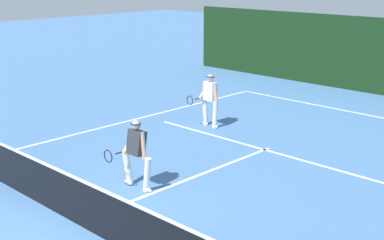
# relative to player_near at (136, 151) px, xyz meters

# --- Properties ---
(ground_plane) EXTENTS (80.00, 80.00, 0.00)m
(ground_plane) POSITION_rel_player_near_xyz_m (0.49, -2.01, -0.88)
(ground_plane) COLOR teal
(court_line_baseline_far) EXTENTS (9.97, 0.10, 0.01)m
(court_line_baseline_far) POSITION_rel_player_near_xyz_m (0.49, 9.62, -0.88)
(court_line_baseline_far) COLOR white
(court_line_baseline_far) RESTS_ON ground_plane
(court_line_service) EXTENTS (8.12, 0.10, 0.01)m
(court_line_service) POSITION_rel_player_near_xyz_m (0.49, 4.20, -0.88)
(court_line_service) COLOR white
(court_line_service) RESTS_ON ground_plane
(court_line_centre) EXTENTS (0.10, 6.40, 0.01)m
(court_line_centre) POSITION_rel_player_near_xyz_m (0.49, 1.19, -0.88)
(court_line_centre) COLOR white
(court_line_centre) RESTS_ON ground_plane
(tennis_net) EXTENTS (10.92, 0.09, 1.09)m
(tennis_net) POSITION_rel_player_near_xyz_m (0.49, -2.01, -0.36)
(tennis_net) COLOR #1E4723
(tennis_net) RESTS_ON ground_plane
(player_near) EXTENTS (0.95, 0.83, 1.61)m
(player_near) POSITION_rel_player_near_xyz_m (0.00, 0.00, 0.00)
(player_near) COLOR silver
(player_near) RESTS_ON ground_plane
(player_far) EXTENTS (0.86, 0.89, 1.68)m
(player_far) POSITION_rel_player_near_xyz_m (-2.17, 4.85, 0.05)
(player_far) COLOR silver
(player_far) RESTS_ON ground_plane
(tennis_ball) EXTENTS (0.07, 0.07, 0.07)m
(tennis_ball) POSITION_rel_player_near_xyz_m (-1.06, 0.51, -0.85)
(tennis_ball) COLOR #D1E033
(tennis_ball) RESTS_ON ground_plane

